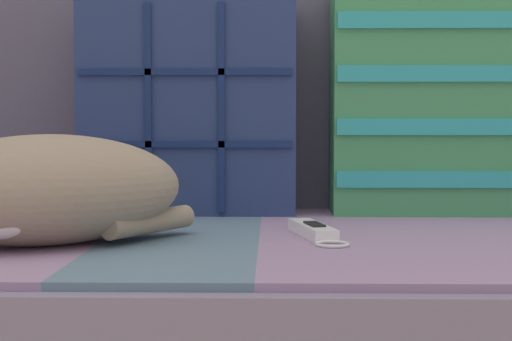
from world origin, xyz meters
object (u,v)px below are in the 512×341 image
(throw_pillow_striped, at_px, (448,101))
(game_remote_near, at_px, (314,231))
(sleeping_cat, at_px, (33,193))
(throw_pillow_quilted, at_px, (189,109))

(throw_pillow_striped, relative_size, game_remote_near, 2.09)
(throw_pillow_striped, relative_size, sleeping_cat, 1.01)
(throw_pillow_quilted, distance_m, sleeping_cat, 0.47)
(throw_pillow_quilted, height_order, sleeping_cat, throw_pillow_quilted)
(throw_pillow_striped, distance_m, game_remote_near, 0.46)
(throw_pillow_quilted, distance_m, game_remote_near, 0.43)
(throw_pillow_quilted, relative_size, throw_pillow_striped, 0.92)
(throw_pillow_striped, bearing_deg, sleeping_cat, -147.68)
(throw_pillow_striped, xyz_separation_m, sleeping_cat, (-0.66, -0.42, -0.14))
(throw_pillow_quilted, bearing_deg, game_remote_near, -55.04)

